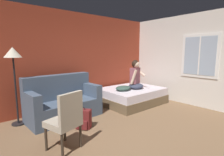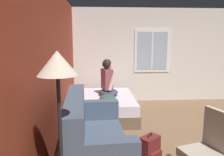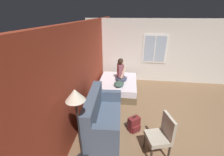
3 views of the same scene
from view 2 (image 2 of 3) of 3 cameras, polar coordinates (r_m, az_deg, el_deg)
ground_plane at (r=4.18m, az=26.15°, el=-16.56°), size 40.00×40.00×0.00m
wall_back_accent at (r=3.34m, az=-17.23°, el=1.86°), size 11.15×0.16×2.70m
wall_side_with_window at (r=6.69m, az=13.51°, el=5.79°), size 0.19×6.76×2.70m
bed at (r=5.28m, az=-2.18°, el=-7.30°), size 1.85×1.46×0.48m
couch at (r=3.19m, az=-5.19°, el=-16.08°), size 1.75×0.92×1.04m
side_chair at (r=2.92m, az=24.19°, el=-16.50°), size 0.57×0.57×0.98m
person_seated at (r=5.19m, az=-1.09°, el=-0.77°), size 0.63×0.58×0.88m
backpack at (r=3.43m, az=9.93°, el=-18.06°), size 0.35×0.35×0.46m
throw_pillow at (r=4.77m, az=-1.15°, el=-5.23°), size 0.49×0.37×0.14m
cell_phone at (r=5.60m, az=0.80°, el=-3.64°), size 0.11×0.16×0.01m
floor_lamp at (r=1.99m, az=-13.90°, el=-0.80°), size 0.36×0.36×1.70m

